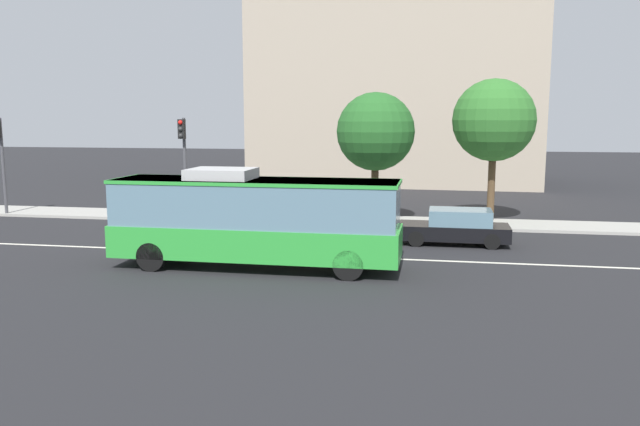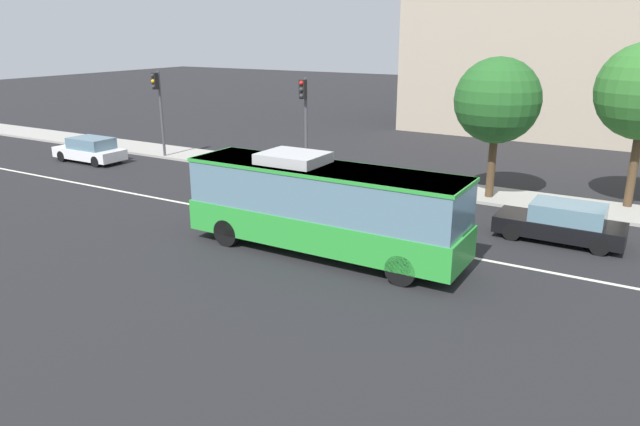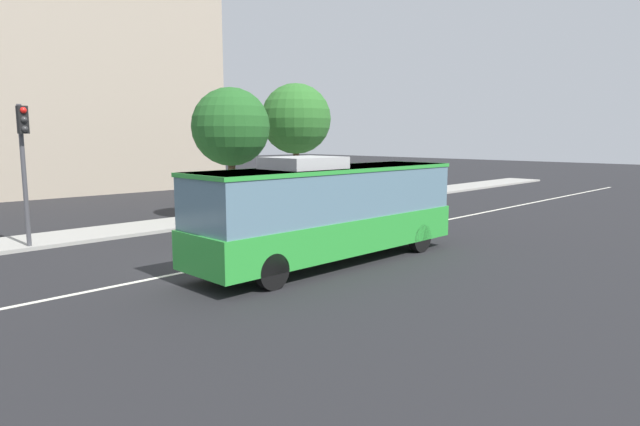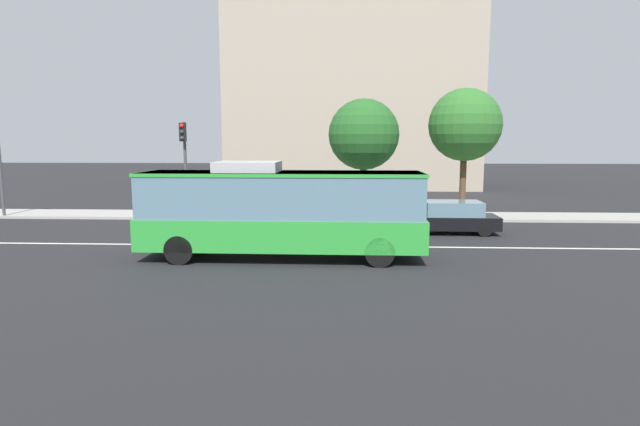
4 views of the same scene
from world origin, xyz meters
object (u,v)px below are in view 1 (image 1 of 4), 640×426
Objects in this scene: traffic_light_mid_block at (0,149)px; street_tree_kerbside_left at (494,121)px; transit_bus at (255,217)px; sedan_black at (456,227)px; traffic_light_near_corner at (183,151)px; street_tree_kerbside_centre at (376,132)px.

street_tree_kerbside_left reaches higher than traffic_light_mid_block.
traffic_light_mid_block is at bearing 151.88° from transit_bus.
transit_bus is 18.79m from traffic_light_mid_block.
sedan_black is 23.88m from traffic_light_mid_block.
traffic_light_near_corner is at bearing -171.31° from street_tree_kerbside_left.
street_tree_kerbside_left is 5.87m from street_tree_kerbside_centre.
street_tree_kerbside_centre is at bearing -165.17° from street_tree_kerbside_left.
sedan_black is 0.70× the size of street_tree_kerbside_centre.
transit_bus is at bearing -128.22° from street_tree_kerbside_left.
street_tree_kerbside_left is 1.10× the size of street_tree_kerbside_centre.
street_tree_kerbside_left is at bearing 14.83° from street_tree_kerbside_centre.
traffic_light_mid_block is 0.73× the size of street_tree_kerbside_left.
transit_bus is at bearing 33.95° from traffic_light_near_corner.
sedan_black is at bearing 38.39° from transit_bus.
traffic_light_mid_block is (-10.18, -0.07, 0.00)m from traffic_light_near_corner.
street_tree_kerbside_left is at bearing 99.97° from traffic_light_mid_block.
traffic_light_near_corner is 10.18m from traffic_light_mid_block.
transit_bus reaches higher than sedan_black.
transit_bus is at bearing 66.11° from traffic_light_mid_block.
transit_bus is at bearing 38.78° from sedan_black.
sedan_black is at bearing -107.96° from street_tree_kerbside_left.
traffic_light_near_corner is 0.81× the size of street_tree_kerbside_centre.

